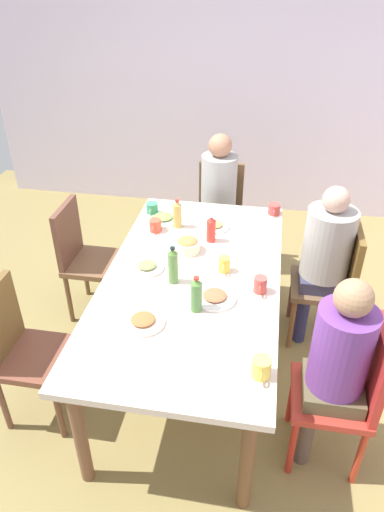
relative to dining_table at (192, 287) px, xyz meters
name	(u,v)px	position (x,y,z in m)	size (l,w,h in m)	color
ground_plane	(192,367)	(0.00, 0.00, -0.68)	(5.90, 5.90, 0.00)	olive
wall_left	(237,83)	(-2.52, 0.00, 0.62)	(0.12, 5.08, 2.60)	silver
dining_table	(192,287)	(0.00, 0.00, 0.00)	(1.95, 1.04, 0.76)	beige
chair_0	(348,389)	(0.49, 0.90, -0.17)	(0.40, 0.40, 0.90)	#B33227
person_0	(336,360)	(0.49, 0.81, 0.02)	(0.30, 0.30, 1.18)	brown
chair_1	(84,254)	(-0.49, -0.90, -0.17)	(0.40, 0.40, 0.90)	brown
chair_2	(21,347)	(0.49, -0.90, -0.17)	(0.40, 0.40, 0.90)	brown
chair_3	(219,210)	(-1.36, 0.00, -0.17)	(0.40, 0.40, 0.90)	brown
person_3	(218,193)	(-1.27, 0.00, 0.03)	(0.30, 0.30, 1.21)	#262851
chair_4	(334,279)	(-0.49, 0.90, -0.17)	(0.40, 0.40, 0.90)	brown
person_4	(325,252)	(-0.49, 0.81, 0.03)	(0.32, 0.32, 1.19)	navy
plate_0	(215,297)	(0.18, 0.16, 0.09)	(0.24, 0.24, 0.04)	silver
plate_1	(215,226)	(-0.61, 0.05, 0.09)	(0.20, 0.20, 0.04)	silver
plate_2	(147,267)	(-0.04, -0.29, 0.09)	(0.21, 0.21, 0.04)	silver
plate_3	(163,218)	(-0.66, -0.33, 0.09)	(0.26, 0.26, 0.04)	white
plate_4	(143,321)	(0.45, -0.18, 0.09)	(0.23, 0.23, 0.04)	beige
bowl_0	(188,245)	(-0.28, -0.08, 0.12)	(0.17, 0.17, 0.09)	beige
cup_0	(261,368)	(0.70, 0.44, 0.13)	(0.13, 0.09, 0.10)	#EECF53
cup_1	(152,209)	(-0.73, -0.42, 0.12)	(0.12, 0.08, 0.09)	#3E9668
cup_2	(260,285)	(0.07, 0.40, 0.13)	(0.11, 0.07, 0.10)	#C84C44
cup_3	(155,226)	(-0.49, -0.34, 0.12)	(0.12, 0.08, 0.09)	#CB5037
cup_4	(274,209)	(-0.89, 0.46, 0.11)	(0.12, 0.09, 0.08)	#C5433E
cup_5	(224,265)	(-0.09, 0.18, 0.12)	(0.11, 0.07, 0.10)	yellow
bottle_0	(173,266)	(0.06, -0.10, 0.19)	(0.06, 0.06, 0.24)	#55823E
bottle_1	(196,295)	(0.29, 0.07, 0.18)	(0.06, 0.06, 0.22)	#487A3C
bottle_2	(211,229)	(-0.43, 0.05, 0.17)	(0.06, 0.06, 0.19)	red
bottle_3	(177,214)	(-0.58, -0.20, 0.18)	(0.06, 0.06, 0.21)	tan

